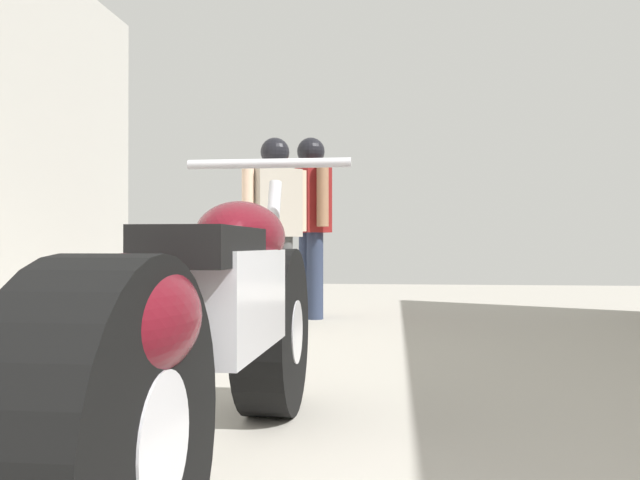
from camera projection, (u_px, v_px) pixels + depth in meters
name	position (u px, v px, depth m)	size (l,w,h in m)	color
ground_plane	(356.00, 384.00, 3.33)	(17.08, 17.08, 0.00)	#A8A399
motorcycle_maroon_cruiser	(218.00, 333.00, 1.93)	(0.66, 2.21, 1.03)	black
mechanic_in_blue	(311.00, 210.00, 6.36)	(0.43, 0.63, 1.71)	#2D3851
mechanic_with_helmet	(275.00, 213.00, 5.76)	(0.54, 0.49, 1.61)	#4C4C4C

